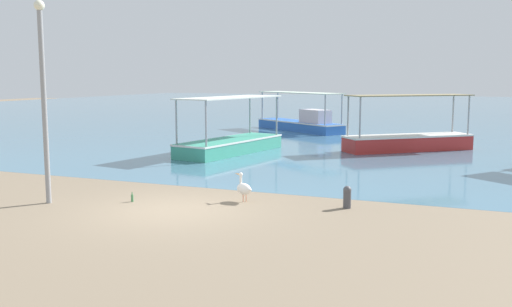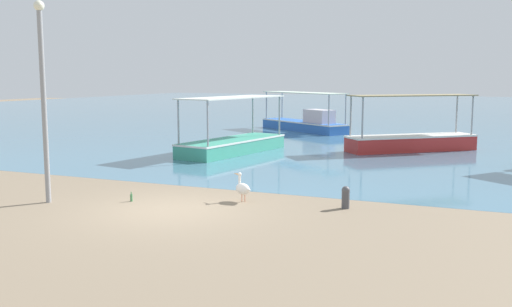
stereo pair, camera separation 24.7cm
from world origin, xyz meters
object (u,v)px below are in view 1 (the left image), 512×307
object	(u,v)px
fishing_boat_far_right	(302,122)
pelican	(244,188)
fishing_boat_far_left	(408,139)
fishing_boat_near_left	(230,142)
glass_bottle	(132,198)
lamp_post	(43,90)
mooring_bollard	(347,196)

from	to	relation	value
fishing_boat_far_right	pelican	distance (m)	20.91
fishing_boat_far_left	fishing_boat_far_right	distance (m)	10.56
fishing_boat_near_left	glass_bottle	bearing A→B (deg)	-80.80
glass_bottle	fishing_boat_far_left	bearing A→B (deg)	68.03
fishing_boat_far_right	pelican	bearing A→B (deg)	-77.12
fishing_boat_far_right	glass_bottle	distance (m)	21.64
pelican	lamp_post	distance (m)	5.99
pelican	glass_bottle	bearing A→B (deg)	-157.73
fishing_boat_far_right	pelican	size ratio (longest dim) A/B	8.39
mooring_bollard	glass_bottle	bearing A→B (deg)	-165.62
fishing_boat_far_right	fishing_boat_far_left	bearing A→B (deg)	-44.79
fishing_boat_near_left	pelican	xyz separation A→B (m)	(4.52, -9.08, -0.13)
lamp_post	fishing_boat_far_left	bearing A→B (deg)	62.87
fishing_boat_far_right	mooring_bollard	size ratio (longest dim) A/B	11.30
fishing_boat_far_right	pelican	world-z (taller)	fishing_boat_far_right
pelican	fishing_boat_far_right	bearing A→B (deg)	102.88
lamp_post	mooring_bollard	world-z (taller)	lamp_post
fishing_boat_near_left	mooring_bollard	distance (m)	11.46
glass_bottle	fishing_boat_far_right	bearing A→B (deg)	94.77
pelican	mooring_bollard	bearing A→B (deg)	5.80
fishing_boat_far_left	lamp_post	bearing A→B (deg)	-117.13
fishing_boat_far_left	pelican	size ratio (longest dim) A/B	7.16
fishing_boat_near_left	pelican	size ratio (longest dim) A/B	8.03
fishing_boat_far_right	glass_bottle	size ratio (longest dim) A/B	24.84
glass_bottle	fishing_boat_near_left	bearing A→B (deg)	99.20
fishing_boat_far_right	lamp_post	distance (m)	22.68
fishing_boat_far_left	mooring_bollard	bearing A→B (deg)	-90.00
fishing_boat_near_left	glass_bottle	distance (m)	10.39
fishing_boat_far_left	glass_bottle	xyz separation A→B (m)	(-5.70, -14.12, -0.43)
fishing_boat_far_left	mooring_bollard	distance (m)	12.66
fishing_boat_near_left	glass_bottle	xyz separation A→B (m)	(1.66, -10.25, -0.40)
fishing_boat_near_left	pelican	world-z (taller)	fishing_boat_near_left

